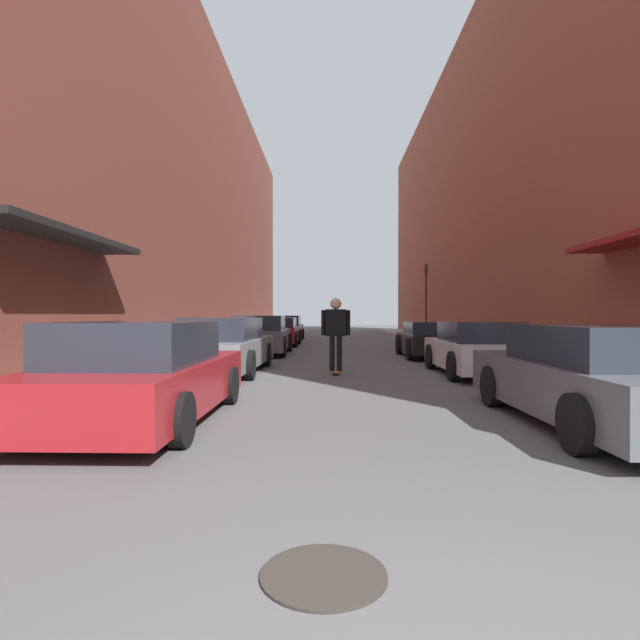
# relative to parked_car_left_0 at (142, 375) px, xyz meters

# --- Properties ---
(ground) EXTENTS (99.35, 99.35, 0.00)m
(ground) POSITION_rel_parked_car_left_0_xyz_m (3.00, 12.79, -0.64)
(ground) COLOR #515154
(curb_strip_left) EXTENTS (1.80, 45.16, 0.12)m
(curb_strip_left) POSITION_rel_parked_car_left_0_xyz_m (-1.94, 17.30, -0.58)
(curb_strip_left) COLOR gray
(curb_strip_left) RESTS_ON ground
(curb_strip_right) EXTENTS (1.80, 45.16, 0.12)m
(curb_strip_right) POSITION_rel_parked_car_left_0_xyz_m (7.93, 17.30, -0.58)
(curb_strip_right) COLOR gray
(curb_strip_right) RESTS_ON ground
(building_row_left) EXTENTS (4.90, 45.16, 14.40)m
(building_row_left) POSITION_rel_parked_car_left_0_xyz_m (-4.84, 17.30, 6.56)
(building_row_left) COLOR brown
(building_row_left) RESTS_ON ground
(building_row_right) EXTENTS (4.90, 45.16, 15.14)m
(building_row_right) POSITION_rel_parked_car_left_0_xyz_m (10.83, 17.30, 6.93)
(building_row_right) COLOR brown
(building_row_right) RESTS_ON ground
(parked_car_left_0) EXTENTS (1.98, 4.27, 1.34)m
(parked_car_left_0) POSITION_rel_parked_car_left_0_xyz_m (0.00, 0.00, 0.00)
(parked_car_left_0) COLOR maroon
(parked_car_left_0) RESTS_ON ground
(parked_car_left_1) EXTENTS (1.90, 4.76, 1.36)m
(parked_car_left_1) POSITION_rel_parked_car_left_0_xyz_m (-0.11, 5.67, 0.02)
(parked_car_left_1) COLOR gray
(parked_car_left_1) RESTS_ON ground
(parked_car_left_2) EXTENTS (2.04, 4.48, 1.40)m
(parked_car_left_2) POSITION_rel_parked_car_left_0_xyz_m (-0.02, 11.46, 0.04)
(parked_car_left_2) COLOR #515459
(parked_car_left_2) RESTS_ON ground
(parked_car_left_3) EXTENTS (1.98, 4.02, 1.30)m
(parked_car_left_3) POSITION_rel_parked_car_left_0_xyz_m (0.08, 16.54, 0.00)
(parked_car_left_3) COLOR maroon
(parked_car_left_3) RESTS_ON ground
(parked_car_left_4) EXTENTS (1.90, 3.95, 1.39)m
(parked_car_left_4) POSITION_rel_parked_car_left_0_xyz_m (0.01, 21.59, 0.02)
(parked_car_left_4) COLOR navy
(parked_car_left_4) RESTS_ON ground
(parked_car_right_0) EXTENTS (1.91, 4.41, 1.30)m
(parked_car_right_0) POSITION_rel_parked_car_left_0_xyz_m (5.90, -0.16, -0.01)
(parked_car_right_0) COLOR #515459
(parked_car_right_0) RESTS_ON ground
(parked_car_right_1) EXTENTS (1.87, 3.94, 1.27)m
(parked_car_right_1) POSITION_rel_parked_car_left_0_xyz_m (6.01, 5.34, -0.02)
(parked_car_right_1) COLOR silver
(parked_car_right_1) RESTS_ON ground
(parked_car_right_2) EXTENTS (1.98, 4.01, 1.19)m
(parked_car_right_2) POSITION_rel_parked_car_left_0_xyz_m (5.92, 10.29, -0.04)
(parked_car_right_2) COLOR black
(parked_car_right_2) RESTS_ON ground
(skateboarder) EXTENTS (0.70, 0.78, 1.84)m
(skateboarder) POSITION_rel_parked_car_left_0_xyz_m (2.65, 5.48, 0.50)
(skateboarder) COLOR brown
(skateboarder) RESTS_ON ground
(manhole_cover) EXTENTS (0.70, 0.70, 0.02)m
(manhole_cover) POSITION_rel_parked_car_left_0_xyz_m (2.48, -3.87, -0.63)
(manhole_cover) COLOR #332D28
(manhole_cover) RESTS_ON ground
(traffic_light) EXTENTS (0.16, 0.22, 3.93)m
(traffic_light) POSITION_rel_parked_car_left_0_xyz_m (7.49, 19.41, 1.88)
(traffic_light) COLOR #2D2D2D
(traffic_light) RESTS_ON curb_strip_right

